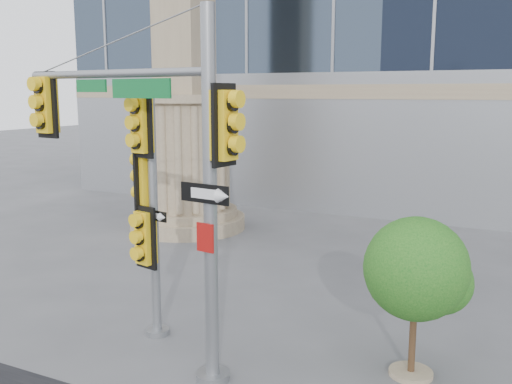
% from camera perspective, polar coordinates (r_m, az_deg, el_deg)
% --- Properties ---
extents(ground, '(120.00, 120.00, 0.00)m').
position_cam_1_polar(ground, '(11.99, -6.36, -15.77)').
color(ground, '#545456').
rests_on(ground, ground).
extents(monument, '(4.40, 4.40, 16.60)m').
position_cam_1_polar(monument, '(21.62, -7.12, 10.76)').
color(monument, gray).
rests_on(monument, ground).
extents(main_signal_pole, '(5.12, 1.08, 6.64)m').
position_cam_1_polar(main_signal_pole, '(10.56, -9.81, 3.96)').
color(main_signal_pole, slate).
rests_on(main_signal_pole, ground).
extents(secondary_signal_pole, '(0.91, 0.80, 5.28)m').
position_cam_1_polar(secondary_signal_pole, '(12.01, -10.85, -0.25)').
color(secondary_signal_pole, slate).
rests_on(secondary_signal_pole, ground).
extents(street_tree, '(1.93, 1.88, 3.01)m').
position_cam_1_polar(street_tree, '(10.76, 15.90, -7.81)').
color(street_tree, gray).
rests_on(street_tree, ground).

